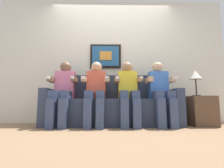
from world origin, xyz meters
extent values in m
plane|color=#8C6B4C|center=(0.00, 0.00, 0.00)|extent=(6.14, 6.14, 0.00)
cube|color=silver|center=(0.00, 0.77, 1.30)|extent=(4.73, 0.05, 2.60)
cube|color=black|center=(-0.12, 0.72, 1.35)|extent=(0.63, 0.03, 0.50)
cube|color=#26598C|center=(-0.12, 0.71, 1.35)|extent=(0.55, 0.02, 0.42)
cube|color=orange|center=(-0.12, 0.70, 1.35)|extent=(0.24, 0.02, 0.18)
cube|color=#333D56|center=(0.00, 0.29, 0.23)|extent=(2.05, 0.58, 0.45)
cube|color=#333D56|center=(0.00, 0.51, 0.68)|extent=(2.05, 0.14, 0.45)
cube|color=#333D56|center=(-1.09, 0.29, 0.31)|extent=(0.14, 0.58, 0.62)
cube|color=#333D56|center=(1.09, 0.29, 0.31)|extent=(0.14, 0.58, 0.62)
cube|color=pink|center=(-0.82, 0.28, 0.69)|extent=(0.32, 0.20, 0.48)
sphere|color=brown|center=(-0.82, 0.28, 1.02)|extent=(0.19, 0.19, 0.19)
cube|color=#38476B|center=(-0.91, 0.08, 0.51)|extent=(0.12, 0.40, 0.12)
cube|color=#38476B|center=(-0.73, 0.08, 0.51)|extent=(0.12, 0.40, 0.12)
cube|color=#38476B|center=(-0.91, -0.12, 0.23)|extent=(0.12, 0.12, 0.45)
cube|color=#38476B|center=(-0.73, -0.12, 0.23)|extent=(0.12, 0.12, 0.45)
cube|color=brown|center=(-1.01, 0.16, 0.77)|extent=(0.08, 0.28, 0.08)
cube|color=brown|center=(-0.63, 0.16, 0.77)|extent=(0.08, 0.28, 0.08)
cube|color=white|center=(-0.63, 0.00, 0.78)|extent=(0.04, 0.13, 0.04)
cube|color=white|center=(-1.01, 0.00, 0.78)|extent=(0.04, 0.10, 0.04)
cube|color=#D8593F|center=(-0.27, 0.28, 0.69)|extent=(0.32, 0.20, 0.48)
sphere|color=tan|center=(-0.27, 0.28, 1.02)|extent=(0.19, 0.19, 0.19)
cube|color=#38476B|center=(-0.36, 0.08, 0.51)|extent=(0.12, 0.40, 0.12)
cube|color=#38476B|center=(-0.18, 0.08, 0.51)|extent=(0.12, 0.40, 0.12)
cube|color=#38476B|center=(-0.36, -0.12, 0.23)|extent=(0.12, 0.12, 0.45)
cube|color=#38476B|center=(-0.18, -0.12, 0.23)|extent=(0.12, 0.12, 0.45)
cube|color=tan|center=(-0.46, 0.16, 0.77)|extent=(0.08, 0.28, 0.08)
cube|color=tan|center=(-0.08, 0.16, 0.77)|extent=(0.08, 0.28, 0.08)
cube|color=white|center=(-0.08, 0.00, 0.78)|extent=(0.04, 0.13, 0.04)
cube|color=white|center=(-0.46, 0.00, 0.78)|extent=(0.04, 0.10, 0.04)
cube|color=yellow|center=(0.27, 0.28, 0.69)|extent=(0.32, 0.20, 0.48)
sphere|color=#9E7556|center=(0.27, 0.28, 1.02)|extent=(0.19, 0.19, 0.19)
cube|color=#38476B|center=(0.18, 0.08, 0.51)|extent=(0.12, 0.40, 0.12)
cube|color=#38476B|center=(0.36, 0.08, 0.51)|extent=(0.12, 0.40, 0.12)
cube|color=#38476B|center=(0.18, -0.12, 0.23)|extent=(0.12, 0.12, 0.45)
cube|color=#38476B|center=(0.36, -0.12, 0.23)|extent=(0.12, 0.12, 0.45)
cube|color=#9E7556|center=(0.08, 0.16, 0.77)|extent=(0.08, 0.28, 0.08)
cube|color=#9E7556|center=(0.46, 0.16, 0.77)|extent=(0.08, 0.28, 0.08)
cube|color=white|center=(0.46, 0.00, 0.78)|extent=(0.04, 0.13, 0.04)
cube|color=white|center=(0.08, 0.00, 0.78)|extent=(0.04, 0.10, 0.04)
cube|color=#3F72CC|center=(0.82, 0.28, 0.69)|extent=(0.32, 0.20, 0.48)
sphere|color=tan|center=(0.82, 0.28, 1.02)|extent=(0.19, 0.19, 0.19)
cube|color=#38476B|center=(0.73, 0.08, 0.51)|extent=(0.12, 0.40, 0.12)
cube|color=#38476B|center=(0.91, 0.08, 0.51)|extent=(0.12, 0.40, 0.12)
cube|color=#38476B|center=(0.73, -0.12, 0.23)|extent=(0.12, 0.12, 0.45)
cube|color=#38476B|center=(0.91, -0.12, 0.23)|extent=(0.12, 0.12, 0.45)
cube|color=tan|center=(0.63, 0.16, 0.77)|extent=(0.08, 0.28, 0.08)
cube|color=tan|center=(1.01, 0.16, 0.77)|extent=(0.08, 0.28, 0.08)
cube|color=white|center=(1.01, 0.00, 0.78)|extent=(0.04, 0.13, 0.04)
cube|color=brown|center=(1.51, 0.22, 0.25)|extent=(0.40, 0.40, 0.50)
cylinder|color=#333338|center=(1.47, 0.25, 0.51)|extent=(0.14, 0.14, 0.02)
cylinder|color=#333338|center=(1.47, 0.25, 0.66)|extent=(0.02, 0.02, 0.28)
cone|color=silver|center=(1.47, 0.25, 0.88)|extent=(0.22, 0.22, 0.16)
camera|label=1|loc=(-0.05, -2.64, 0.35)|focal=26.89mm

